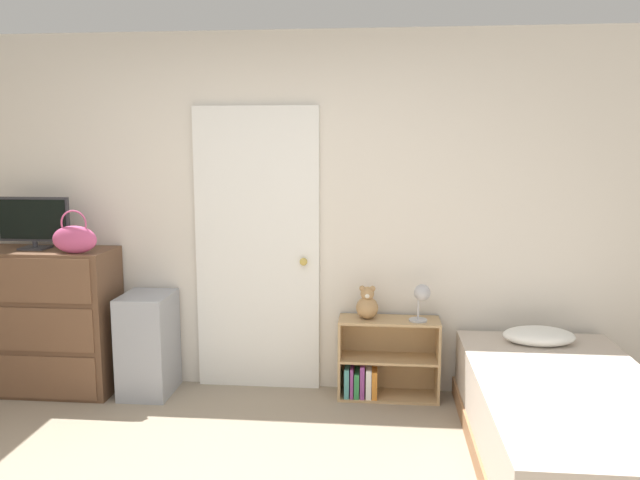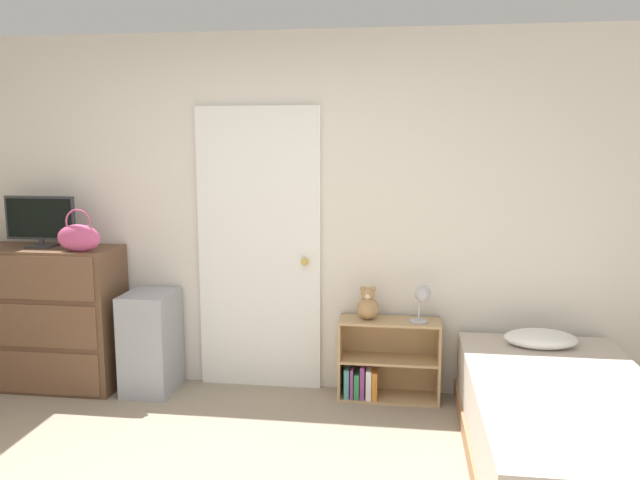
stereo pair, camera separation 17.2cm
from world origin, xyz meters
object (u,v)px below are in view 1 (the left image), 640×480
Objects in this scene: storage_bin at (148,344)px; bookshelf at (381,364)px; desk_lamp at (422,296)px; bed at (568,424)px; handbag at (75,238)px; tv at (33,222)px; dresser at (44,320)px; teddy_bear at (367,305)px.

storage_bin is 1.03× the size of bookshelf.
desk_lamp is at bearing -9.97° from bookshelf.
bed is at bearing -15.99° from storage_bin.
handbag is at bearing -161.19° from storage_bin.
handbag reaches higher than bed.
bookshelf is at bearing 1.98° from tv.
dresser is at bearing -178.87° from desk_lamp.
bed is (0.76, -0.81, -0.51)m from desk_lamp.
dresser reaches higher than bed.
bed is at bearing -39.80° from bookshelf.
handbag is at bearing -173.43° from teddy_bear.
handbag is at bearing -21.97° from tv.
dresser is 2.44m from bookshelf.
desk_lamp is (1.93, 0.04, 0.39)m from storage_bin.
teddy_bear is (1.98, 0.23, -0.47)m from handbag.
handbag is 1.33× the size of teddy_bear.
bed is (3.49, -0.78, -0.99)m from tv.
teddy_bear is at bearing -175.82° from bookshelf.
bookshelf is at bearing 3.11° from storage_bin.
bookshelf is (2.45, 0.09, -0.99)m from tv.
tv reaches higher than bookshelf.
bookshelf is (2.42, 0.10, -0.28)m from dresser.
tv is at bearing 154.98° from dresser.
tv is at bearing 158.03° from handbag.
handbag is 0.16× the size of bed.
desk_lamp is at bearing 1.27° from storage_bin.
teddy_bear is at bearing 173.82° from desk_lamp.
tv is at bearing 167.47° from bed.
tv is 0.75× the size of bookshelf.
bed is at bearing -11.35° from handbag.
desk_lamp is at bearing 0.79° from tv.
dresser is 3.95× the size of desk_lamp.
bookshelf is 1.34m from bed.
tv is at bearing -178.02° from bookshelf.
desk_lamp is at bearing 1.13° from dresser.
storage_bin is 1.59m from teddy_bear.
dresser is at bearing -179.22° from storage_bin.
bookshelf is 2.67× the size of desk_lamp.
dresser is 3.55m from bed.
storage_bin is at bearing -176.96° from teddy_bear.
teddy_bear is at bearing 6.57° from handbag.
tv is 2.65m from bookshelf.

